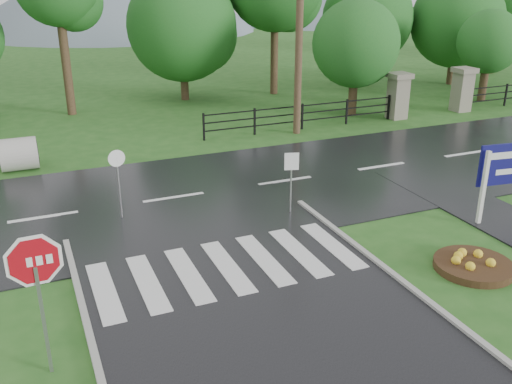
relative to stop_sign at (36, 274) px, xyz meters
name	(u,v)px	position (x,y,z in m)	size (l,w,h in m)	color
main_road	(174,199)	(4.34, 7.36, -2.04)	(90.00, 8.00, 0.04)	black
crosswalk	(227,266)	(4.34, 2.36, -1.98)	(6.50, 2.80, 0.02)	silver
pillar_west	(398,95)	(17.34, 13.36, -0.87)	(1.00, 1.00, 2.24)	gray
pillar_east	(462,89)	(21.34, 13.36, -0.87)	(1.00, 1.00, 2.24)	gray
fence_west	(302,114)	(12.09, 13.36, -1.32)	(9.58, 0.08, 1.20)	black
hills	(92,158)	(7.83, 62.36, -17.58)	(102.00, 48.00, 48.00)	slate
treeline	(123,106)	(5.34, 21.36, -2.04)	(83.20, 5.20, 10.00)	#1B581E
stop_sign	(36,274)	(0.00, 0.00, 0.00)	(1.32, 0.09, 2.97)	#939399
flower_bed	(474,264)	(9.95, -0.05, -1.90)	(1.93, 1.93, 0.39)	#332111
reg_sign_small	(291,170)	(7.30, 4.81, -0.65)	(0.42, 0.15, 1.94)	#939399
reg_sign_round	(118,176)	(2.50, 6.42, -0.68)	(0.50, 0.09, 2.15)	#939399
utility_pole_east	(300,22)	(11.57, 12.86, 2.80)	(1.69, 0.36, 9.54)	#473523
entrance_tree_left	(356,44)	(15.71, 14.86, 1.47)	(4.27, 4.27, 5.67)	#3D2B1C
entrance_tree_right	(489,42)	(24.19, 14.86, 1.18)	(3.42, 3.42, 4.96)	#3D2B1C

